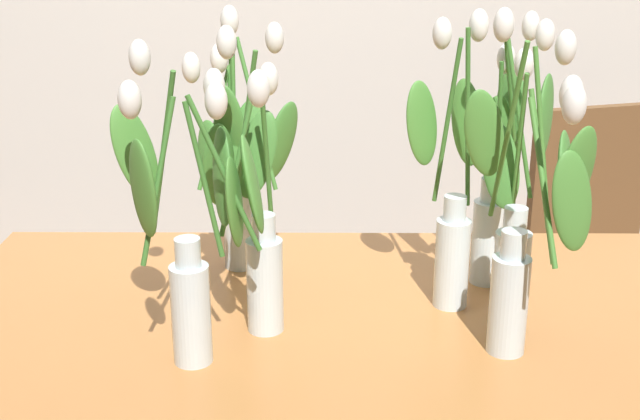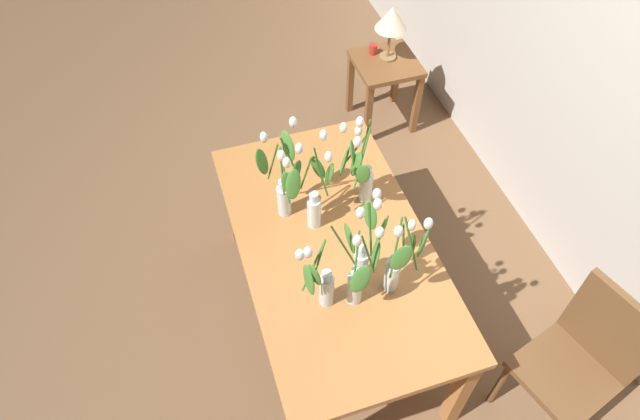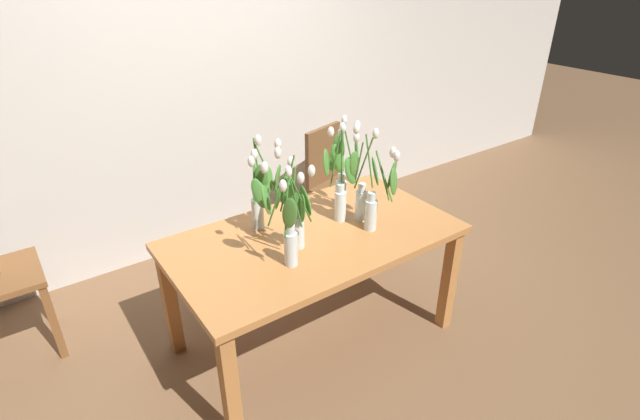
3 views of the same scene
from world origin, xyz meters
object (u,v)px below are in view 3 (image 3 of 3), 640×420
object	(u,v)px
tulip_vase_4	(261,195)
tulip_vase_6	(362,191)
tulip_vase_2	(338,189)
dining_table	(314,248)
dining_chair	(333,178)
tulip_vase_0	(375,195)
tulip_vase_5	(291,224)
tulip_vase_1	(293,213)
side_table	(3,293)
tulip_vase_3	(342,174)

from	to	relation	value
tulip_vase_4	tulip_vase_6	size ratio (longest dim) A/B	1.03
tulip_vase_2	dining_table	bearing A→B (deg)	-162.31
dining_table	dining_chair	world-z (taller)	dining_chair
tulip_vase_0	tulip_vase_6	distance (m)	0.15
tulip_vase_2	tulip_vase_5	size ratio (longest dim) A/B	1.06
tulip_vase_1	dining_table	bearing A→B (deg)	16.10
tulip_vase_0	side_table	distance (m)	2.17
tulip_vase_4	tulip_vase_5	bearing A→B (deg)	-96.62
tulip_vase_6	side_table	distance (m)	2.12
tulip_vase_2	side_table	distance (m)	1.99
dining_table	tulip_vase_4	bearing A→B (deg)	135.86
dining_table	tulip_vase_3	world-z (taller)	tulip_vase_3
tulip_vase_0	tulip_vase_2	bearing A→B (deg)	112.80
dining_chair	tulip_vase_5	bearing A→B (deg)	-134.33
tulip_vase_3	tulip_vase_4	bearing A→B (deg)	177.66
tulip_vase_0	tulip_vase_5	distance (m)	0.56
tulip_vase_3	tulip_vase_4	size ratio (longest dim) A/B	0.97
tulip_vase_1	tulip_vase_4	distance (m)	0.25
tulip_vase_6	tulip_vase_3	bearing A→B (deg)	90.31
tulip_vase_0	tulip_vase_4	bearing A→B (deg)	146.05
tulip_vase_4	tulip_vase_3	bearing A→B (deg)	-2.34
tulip_vase_2	tulip_vase_5	bearing A→B (deg)	-152.75
tulip_vase_0	tulip_vase_2	distance (m)	0.23
tulip_vase_3	tulip_vase_6	bearing A→B (deg)	-89.69
dining_chair	tulip_vase_0	bearing A→B (deg)	-115.72
tulip_vase_1	tulip_vase_5	world-z (taller)	tulip_vase_1
tulip_vase_1	side_table	xyz separation A→B (m)	(-1.35, 0.96, -0.51)
tulip_vase_2	tulip_vase_4	bearing A→B (deg)	162.58
tulip_vase_6	side_table	size ratio (longest dim) A/B	1.01
tulip_vase_0	tulip_vase_3	size ratio (longest dim) A/B	1.06
tulip_vase_1	dining_chair	xyz separation A→B (m)	(0.98, 0.98, -0.42)
dining_table	side_table	size ratio (longest dim) A/B	2.91
tulip_vase_3	tulip_vase_2	bearing A→B (deg)	-136.28
tulip_vase_2	side_table	world-z (taller)	tulip_vase_2
dining_table	tulip_vase_5	size ratio (longest dim) A/B	2.93
tulip_vase_1	tulip_vase_3	bearing A→B (deg)	24.67
tulip_vase_3	side_table	xyz separation A→B (m)	(-1.84, 0.73, -0.52)
tulip_vase_3	dining_chair	size ratio (longest dim) A/B	0.60
tulip_vase_1	tulip_vase_3	xyz separation A→B (m)	(0.49, 0.23, 0.01)
tulip_vase_1	tulip_vase_3	world-z (taller)	same
tulip_vase_2	dining_chair	bearing A→B (deg)	54.79
tulip_vase_2	tulip_vase_6	bearing A→B (deg)	-32.21
dining_table	tulip_vase_1	bearing A→B (deg)	-163.90
tulip_vase_3	dining_table	bearing A→B (deg)	-151.56
tulip_vase_2	tulip_vase_6	xyz separation A→B (m)	(0.12, -0.07, -0.02)
tulip_vase_3	tulip_vase_4	xyz separation A→B (m)	(-0.54, 0.02, 0.01)
tulip_vase_6	tulip_vase_5	bearing A→B (deg)	-164.05
tulip_vase_3	tulip_vase_6	distance (m)	0.19
tulip_vase_2	side_table	xyz separation A→B (m)	(-1.73, 0.84, -0.50)
tulip_vase_4	tulip_vase_5	world-z (taller)	tulip_vase_4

